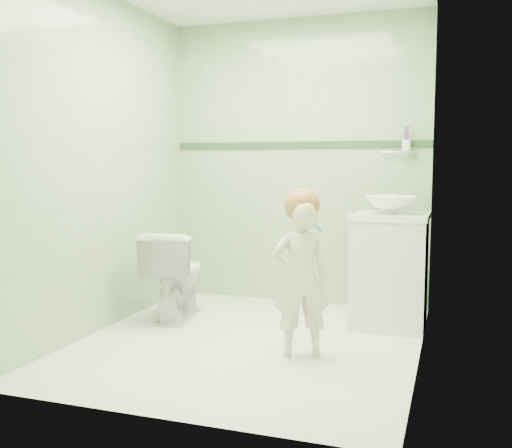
% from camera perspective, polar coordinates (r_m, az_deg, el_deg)
% --- Properties ---
extents(ground, '(2.50, 2.50, 0.00)m').
position_cam_1_polar(ground, '(3.98, -0.71, -11.44)').
color(ground, silver).
rests_on(ground, ground).
extents(room_shell, '(2.50, 2.54, 2.40)m').
position_cam_1_polar(room_shell, '(3.80, -0.73, 6.09)').
color(room_shell, '#83AD7B').
rests_on(room_shell, ground).
extents(trim_stripe, '(2.20, 0.02, 0.05)m').
position_cam_1_polar(trim_stripe, '(4.99, 4.08, 7.74)').
color(trim_stripe, '#294929').
rests_on(trim_stripe, room_shell).
extents(vanity, '(0.52, 0.50, 0.80)m').
position_cam_1_polar(vanity, '(4.38, 12.88, -4.62)').
color(vanity, white).
rests_on(vanity, ground).
extents(counter, '(0.54, 0.52, 0.04)m').
position_cam_1_polar(counter, '(4.32, 13.01, 0.73)').
color(counter, white).
rests_on(counter, vanity).
extents(basin, '(0.37, 0.37, 0.13)m').
position_cam_1_polar(basin, '(4.32, 13.03, 1.84)').
color(basin, white).
rests_on(basin, counter).
extents(faucet, '(0.03, 0.13, 0.18)m').
position_cam_1_polar(faucet, '(4.49, 13.30, 3.01)').
color(faucet, silver).
rests_on(faucet, counter).
extents(cup_holder, '(0.26, 0.07, 0.21)m').
position_cam_1_polar(cup_holder, '(4.78, 14.39, 7.45)').
color(cup_holder, silver).
rests_on(cup_holder, room_shell).
extents(toilet, '(0.48, 0.72, 0.68)m').
position_cam_1_polar(toilet, '(4.55, -7.85, -4.88)').
color(toilet, white).
rests_on(toilet, ground).
extents(toddler, '(0.42, 0.36, 0.97)m').
position_cam_1_polar(toddler, '(3.61, 4.40, -5.36)').
color(toddler, beige).
rests_on(toddler, ground).
extents(hair_cap, '(0.22, 0.22, 0.22)m').
position_cam_1_polar(hair_cap, '(3.57, 4.55, 1.80)').
color(hair_cap, '#A46432').
rests_on(hair_cap, toddler).
extents(teal_toothbrush, '(0.10, 0.14, 0.08)m').
position_cam_1_polar(teal_toothbrush, '(3.45, 6.01, -0.37)').
color(teal_toothbrush, teal).
rests_on(teal_toothbrush, toddler).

